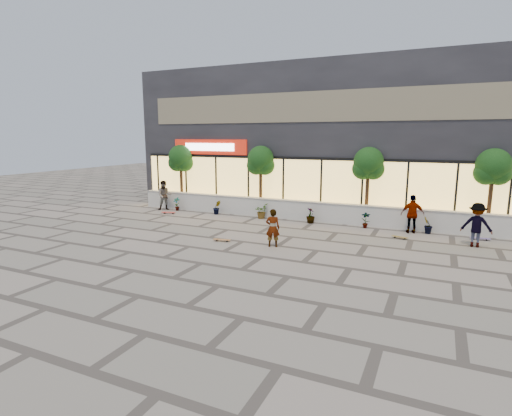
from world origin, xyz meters
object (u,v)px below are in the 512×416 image
at_px(skater_center, 273,228).
at_px(skateboard_left, 169,212).
at_px(skater_right_far, 477,225).
at_px(tree_west, 181,160).
at_px(tree_east, 493,169).
at_px(skateboard_right_far, 480,238).
at_px(skateboard_right_near, 400,237).
at_px(tree_midwest, 261,162).
at_px(tree_mideast, 368,165).
at_px(skater_left, 165,195).
at_px(skater_right_near, 412,214).
at_px(skateboard_center, 222,240).

xyz_separation_m(skater_center, skateboard_left, (-8.17, 3.94, -0.70)).
bearing_deg(skater_right_far, tree_west, -2.92).
xyz_separation_m(tree_east, skateboard_right_far, (-0.37, -1.50, -2.91)).
relative_size(skater_center, skateboard_right_near, 2.17).
distance_m(tree_midwest, tree_mideast, 6.00).
relative_size(tree_mideast, skater_center, 2.50).
distance_m(tree_east, skater_left, 17.46).
bearing_deg(tree_midwest, skater_right_near, -9.55).
height_order(skater_left, skateboard_right_far, skater_left).
relative_size(skater_right_far, skateboard_right_near, 2.51).
bearing_deg(skater_left, skateboard_right_far, -32.63).
xyz_separation_m(tree_west, skateboard_left, (0.67, -2.31, -2.90)).
relative_size(tree_midwest, skateboard_right_near, 5.44).
height_order(skater_right_far, skateboard_center, skater_right_far).
height_order(skateboard_center, skateboard_right_near, skateboard_center).
distance_m(tree_west, skater_right_far, 16.71).
xyz_separation_m(skater_center, skateboard_right_far, (7.79, 4.75, -0.70)).
bearing_deg(skateboard_left, skater_right_far, -18.40).
relative_size(skater_left, skateboard_left, 2.15).
bearing_deg(tree_mideast, skater_left, -173.22).
distance_m(tree_mideast, skateboard_right_near, 4.41).
bearing_deg(tree_midwest, skateboard_right_near, -18.69).
relative_size(tree_west, tree_mideast, 1.00).
distance_m(tree_mideast, skateboard_center, 8.60).
relative_size(skater_left, skateboard_right_far, 2.23).
xyz_separation_m(skater_right_near, skater_right_far, (2.52, -1.39, 0.01)).
bearing_deg(skater_left, skater_right_far, -37.06).
xyz_separation_m(skater_right_far, skateboard_right_near, (-2.91, 0.10, -0.83)).
distance_m(tree_midwest, skater_center, 7.42).
xyz_separation_m(skater_center, skateboard_right_near, (4.60, 3.57, -0.71)).
xyz_separation_m(tree_west, skater_right_far, (16.34, -2.79, -2.08)).
height_order(tree_east, skateboard_left, tree_east).
relative_size(tree_east, skateboard_right_far, 4.86).
distance_m(skater_center, skateboard_right_near, 5.86).
bearing_deg(tree_midwest, tree_east, 0.00).
bearing_deg(skateboard_right_far, skateboard_right_near, -160.91).
bearing_deg(tree_mideast, tree_east, 0.00).
height_order(tree_west, skateboard_right_far, tree_west).
distance_m(skateboard_right_near, skateboard_right_far, 3.41).
relative_size(tree_mideast, skateboard_right_near, 5.44).
distance_m(tree_west, skater_center, 11.05).
height_order(skater_center, skateboard_right_near, skater_center).
xyz_separation_m(skateboard_right_near, skateboard_right_far, (3.19, 1.18, 0.01)).
relative_size(tree_west, skateboard_right_near, 5.44).
bearing_deg(skater_center, skater_left, -46.27).
height_order(skater_right_far, skateboard_right_near, skater_right_far).
relative_size(tree_west, skateboard_left, 4.68).
bearing_deg(tree_east, skater_right_far, -103.30).
distance_m(tree_midwest, tree_east, 11.50).
height_order(tree_east, skateboard_right_far, tree_east).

